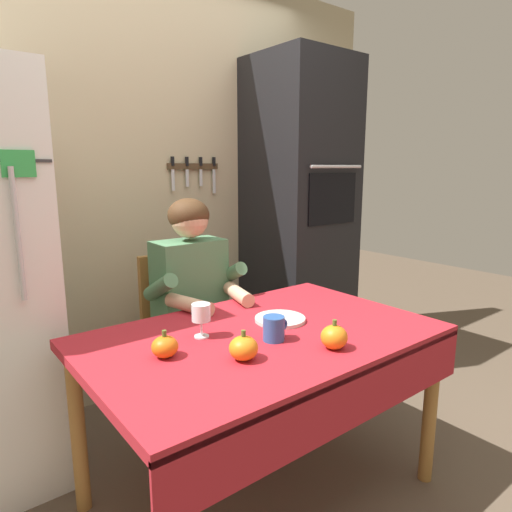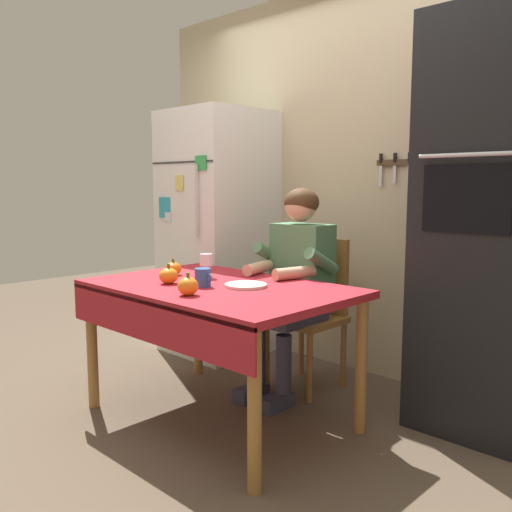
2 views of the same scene
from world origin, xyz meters
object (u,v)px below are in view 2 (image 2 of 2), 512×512
Objects in this scene: seated_person at (295,273)px; serving_tray at (246,285)px; wall_oven at (489,227)px; chair_behind_person at (314,305)px; pumpkin_medium at (169,276)px; coffee_mug at (203,278)px; pumpkin_large at (188,286)px; wine_glass at (206,261)px; refrigerator at (218,233)px; pumpkin_small at (173,269)px; dining_table at (216,301)px.

seated_person is 5.67× the size of serving_tray.
wall_oven reaches higher than seated_person.
pumpkin_medium is (-0.25, -0.93, 0.27)m from chair_behind_person.
chair_behind_person is 8.37× the size of coffee_mug.
pumpkin_large is (0.12, -0.20, -0.00)m from coffee_mug.
seated_person is 0.55m from wine_glass.
refrigerator reaches higher than chair_behind_person.
pumpkin_large is at bearing -50.80° from wine_glass.
refrigerator is at bearing 174.76° from chair_behind_person.
coffee_mug is 0.51× the size of serving_tray.
refrigerator is at bearing 122.41° from pumpkin_small.
refrigerator is 1.29× the size of dining_table.
pumpkin_medium is at bearing -54.34° from refrigerator.
refrigerator is 1.00m from pumpkin_small.
dining_table is 13.04× the size of pumpkin_medium.
seated_person reaches higher than coffee_mug.
refrigerator reaches higher than dining_table.
serving_tray is at bearing 83.13° from pumpkin_large.
seated_person reaches higher than pumpkin_medium.
refrigerator is at bearing 134.09° from wine_glass.
pumpkin_medium is (-0.25, -0.74, 0.05)m from seated_person.
dining_table is (0.95, -0.88, -0.24)m from refrigerator.
dining_table is 0.81m from chair_behind_person.
seated_person reaches higher than pumpkin_small.
pumpkin_small is at bearing -121.60° from chair_behind_person.
serving_tray is (0.37, -0.05, -0.09)m from wine_glass.
coffee_mug is at bearing -137.11° from wall_oven.
seated_person reaches higher than dining_table.
serving_tray is at bearing -81.36° from chair_behind_person.
pumpkin_medium is at bearing -147.21° from dining_table.
pumpkin_medium is (-0.22, -0.14, 0.13)m from dining_table.
pumpkin_medium is at bearing -148.60° from serving_tray.
chair_behind_person is 8.38× the size of pumpkin_large.
wall_oven is 15.47× the size of wine_glass.
wine_glass is at bearing -118.66° from seated_person.
wall_oven is 1.48m from coffee_mug.
pumpkin_medium is 0.49× the size of serving_tray.
pumpkin_medium reaches higher than dining_table.
pumpkin_small is (-0.20, 0.19, -0.00)m from pumpkin_medium.
refrigerator is at bearing 143.79° from serving_tray.
wall_oven reaches higher than chair_behind_person.
wine_glass is at bearing 91.07° from pumpkin_medium.
chair_behind_person is at bearing 90.00° from seated_person.
refrigerator is at bearing 134.39° from coffee_mug.
seated_person is 11.60× the size of pumpkin_medium.
pumpkin_large is 0.34m from pumpkin_medium.
pumpkin_large is (0.07, -1.06, 0.27)m from chair_behind_person.
chair_behind_person reaches higher than serving_tray.
refrigerator is 1.56m from pumpkin_large.
seated_person is 12.58× the size of pumpkin_small.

